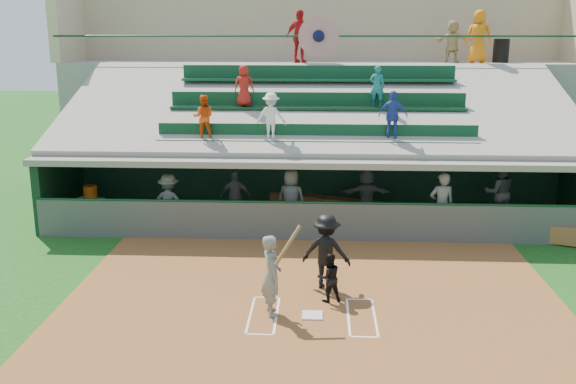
# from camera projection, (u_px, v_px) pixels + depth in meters

# --- Properties ---
(ground) EXTENTS (100.00, 100.00, 0.00)m
(ground) POSITION_uv_depth(u_px,v_px,m) (312.00, 317.00, 13.40)
(ground) COLOR #154A14
(ground) RESTS_ON ground
(dirt_slab) EXTENTS (11.00, 9.00, 0.02)m
(dirt_slab) POSITION_uv_depth(u_px,v_px,m) (313.00, 306.00, 13.88)
(dirt_slab) COLOR brown
(dirt_slab) RESTS_ON ground
(home_plate) EXTENTS (0.43, 0.43, 0.03)m
(home_plate) POSITION_uv_depth(u_px,v_px,m) (312.00, 315.00, 13.39)
(home_plate) COLOR silver
(home_plate) RESTS_ON dirt_slab
(batters_box_chalk) EXTENTS (2.65, 1.85, 0.01)m
(batters_box_chalk) POSITION_uv_depth(u_px,v_px,m) (312.00, 316.00, 13.39)
(batters_box_chalk) COLOR white
(batters_box_chalk) RESTS_ON dirt_slab
(dugout_floor) EXTENTS (16.00, 3.50, 0.04)m
(dugout_floor) POSITION_uv_depth(u_px,v_px,m) (316.00, 222.00, 19.93)
(dugout_floor) COLOR gray
(dugout_floor) RESTS_ON ground
(concourse_slab) EXTENTS (20.00, 3.00, 4.60)m
(concourse_slab) POSITION_uv_depth(u_px,v_px,m) (318.00, 120.00, 25.90)
(concourse_slab) COLOR gray
(concourse_slab) RESTS_ON ground
(grandstand) EXTENTS (20.40, 10.40, 7.80)m
(grandstand) POSITION_uv_depth(u_px,v_px,m) (317.00, 132.00, 23.02)
(grandstand) COLOR #4E544E
(grandstand) RESTS_ON ground
(batter_at_plate) EXTENTS (0.91, 0.78, 1.95)m
(batter_at_plate) POSITION_uv_depth(u_px,v_px,m) (272.00, 275.00, 13.29)
(batter_at_plate) COLOR #61645E
(batter_at_plate) RESTS_ON dirt_slab
(catcher) EXTENTS (0.64, 0.56, 1.10)m
(catcher) POSITION_uv_depth(u_px,v_px,m) (329.00, 277.00, 14.01)
(catcher) COLOR black
(catcher) RESTS_ON dirt_slab
(home_umpire) EXTENTS (1.23, 0.85, 1.74)m
(home_umpire) POSITION_uv_depth(u_px,v_px,m) (326.00, 251.00, 14.70)
(home_umpire) COLOR black
(home_umpire) RESTS_ON dirt_slab
(dugout_bench) EXTENTS (15.62, 6.95, 0.50)m
(dugout_bench) POSITION_uv_depth(u_px,v_px,m) (322.00, 204.00, 20.97)
(dugout_bench) COLOR olive
(dugout_bench) RESTS_ON dugout_floor
(white_table) EXTENTS (0.94, 0.79, 0.72)m
(white_table) POSITION_uv_depth(u_px,v_px,m) (88.00, 211.00, 19.80)
(white_table) COLOR white
(white_table) RESTS_ON dugout_floor
(water_cooler) EXTENTS (0.41, 0.41, 0.41)m
(water_cooler) POSITION_uv_depth(u_px,v_px,m) (90.00, 192.00, 19.73)
(water_cooler) COLOR #D6550C
(water_cooler) RESTS_ON white_table
(dugout_player_a) EXTENTS (1.14, 0.71, 1.70)m
(dugout_player_a) POSITION_uv_depth(u_px,v_px,m) (169.00, 202.00, 18.87)
(dugout_player_a) COLOR #525450
(dugout_player_a) RESTS_ON dugout_floor
(dugout_player_b) EXTENTS (0.94, 0.40, 1.59)m
(dugout_player_b) POSITION_uv_depth(u_px,v_px,m) (236.00, 196.00, 19.80)
(dugout_player_b) COLOR #5D5F5A
(dugout_player_b) RESTS_ON dugout_floor
(dugout_player_c) EXTENTS (1.01, 0.81, 1.78)m
(dugout_player_c) POSITION_uv_depth(u_px,v_px,m) (291.00, 199.00, 19.08)
(dugout_player_c) COLOR #62645F
(dugout_player_c) RESTS_ON dugout_floor
(dugout_player_d) EXTENTS (1.51, 0.51, 1.62)m
(dugout_player_d) POSITION_uv_depth(u_px,v_px,m) (366.00, 195.00, 19.91)
(dugout_player_d) COLOR #5B5E58
(dugout_player_d) RESTS_ON dugout_floor
(dugout_player_e) EXTENTS (0.74, 0.53, 1.92)m
(dugout_player_e) POSITION_uv_depth(u_px,v_px,m) (442.00, 206.00, 18.11)
(dugout_player_e) COLOR #585B56
(dugout_player_e) RESTS_ON dugout_floor
(dugout_player_f) EXTENTS (0.97, 0.77, 1.93)m
(dugout_player_f) POSITION_uv_depth(u_px,v_px,m) (499.00, 192.00, 19.58)
(dugout_player_f) COLOR #51534F
(dugout_player_f) RESTS_ON dugout_floor
(trash_bin) EXTENTS (0.60, 0.60, 0.90)m
(trash_bin) POSITION_uv_depth(u_px,v_px,m) (501.00, 51.00, 24.60)
(trash_bin) COLOR black
(trash_bin) RESTS_ON concourse_slab
(concourse_staff_a) EXTENTS (1.24, 0.91, 1.96)m
(concourse_staff_a) POSITION_uv_depth(u_px,v_px,m) (300.00, 37.00, 24.06)
(concourse_staff_a) COLOR red
(concourse_staff_a) RESTS_ON concourse_slab
(concourse_staff_b) EXTENTS (1.11, 0.90, 1.95)m
(concourse_staff_b) POSITION_uv_depth(u_px,v_px,m) (479.00, 37.00, 23.68)
(concourse_staff_b) COLOR orange
(concourse_staff_b) RESTS_ON concourse_slab
(concourse_staff_c) EXTENTS (1.53, 1.00, 1.58)m
(concourse_staff_c) POSITION_uv_depth(u_px,v_px,m) (453.00, 42.00, 24.46)
(concourse_staff_c) COLOR tan
(concourse_staff_c) RESTS_ON concourse_slab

